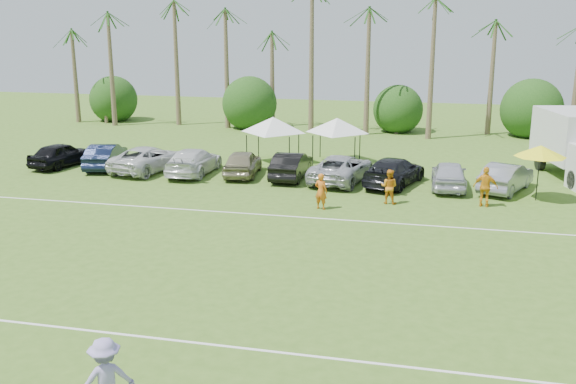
# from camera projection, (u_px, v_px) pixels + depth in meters

# --- Properties ---
(ground) EXTENTS (120.00, 120.00, 0.00)m
(ground) POSITION_uv_depth(u_px,v_px,m) (50.00, 367.00, 15.88)
(ground) COLOR #42661E
(ground) RESTS_ON ground
(field_lines) EXTENTS (80.00, 12.10, 0.01)m
(field_lines) POSITION_uv_depth(u_px,v_px,m) (176.00, 257.00, 23.42)
(field_lines) COLOR white
(field_lines) RESTS_ON ground
(palm_tree_0) EXTENTS (2.40, 2.40, 8.90)m
(palm_tree_0) POSITION_uv_depth(u_px,v_px,m) (68.00, 35.00, 54.64)
(palm_tree_0) COLOR brown
(palm_tree_0) RESTS_ON ground
(palm_tree_1) EXTENTS (2.40, 2.40, 9.90)m
(palm_tree_1) POSITION_uv_depth(u_px,v_px,m) (121.00, 24.00, 53.33)
(palm_tree_1) COLOR brown
(palm_tree_1) RESTS_ON ground
(palm_tree_2) EXTENTS (2.40, 2.40, 10.90)m
(palm_tree_2) POSITION_uv_depth(u_px,v_px,m) (177.00, 13.00, 52.02)
(palm_tree_2) COLOR brown
(palm_tree_2) RESTS_ON ground
(palm_tree_3) EXTENTS (2.40, 2.40, 11.90)m
(palm_tree_3) POSITION_uv_depth(u_px,v_px,m) (224.00, 2.00, 50.93)
(palm_tree_3) COLOR brown
(palm_tree_3) RESTS_ON ground
(palm_tree_4) EXTENTS (2.40, 2.40, 8.90)m
(palm_tree_4) POSITION_uv_depth(u_px,v_px,m) (273.00, 35.00, 50.71)
(palm_tree_4) COLOR brown
(palm_tree_4) RESTS_ON ground
(palm_tree_5) EXTENTS (2.40, 2.40, 9.90)m
(palm_tree_5) POSITION_uv_depth(u_px,v_px,m) (323.00, 24.00, 49.61)
(palm_tree_5) COLOR brown
(palm_tree_5) RESTS_ON ground
(palm_tree_6) EXTENTS (2.40, 2.40, 10.90)m
(palm_tree_6) POSITION_uv_depth(u_px,v_px,m) (375.00, 12.00, 48.52)
(palm_tree_6) COLOR brown
(palm_tree_6) RESTS_ON ground
(palm_tree_7) EXTENTS (2.40, 2.40, 11.90)m
(palm_tree_7) POSITION_uv_depth(u_px,v_px,m) (429.00, 0.00, 47.43)
(palm_tree_7) COLOR brown
(palm_tree_7) RESTS_ON ground
(palm_tree_8) EXTENTS (2.40, 2.40, 8.90)m
(palm_tree_8) POSITION_uv_depth(u_px,v_px,m) (497.00, 36.00, 46.99)
(palm_tree_8) COLOR brown
(palm_tree_8) RESTS_ON ground
(palm_tree_9) EXTENTS (2.40, 2.40, 9.90)m
(palm_tree_9) POSITION_uv_depth(u_px,v_px,m) (571.00, 24.00, 45.68)
(palm_tree_9) COLOR brown
(palm_tree_9) RESTS_ON ground
(bush_tree_0) EXTENTS (4.00, 4.00, 4.00)m
(bush_tree_0) POSITION_uv_depth(u_px,v_px,m) (111.00, 101.00, 56.35)
(bush_tree_0) COLOR brown
(bush_tree_0) RESTS_ON ground
(bush_tree_1) EXTENTS (4.00, 4.00, 4.00)m
(bush_tree_1) POSITION_uv_depth(u_px,v_px,m) (253.00, 105.00, 53.51)
(bush_tree_1) COLOR brown
(bush_tree_1) RESTS_ON ground
(bush_tree_2) EXTENTS (4.00, 4.00, 4.00)m
(bush_tree_2) POSITION_uv_depth(u_px,v_px,m) (398.00, 109.00, 50.89)
(bush_tree_2) COLOR brown
(bush_tree_2) RESTS_ON ground
(bush_tree_3) EXTENTS (4.00, 4.00, 4.00)m
(bush_tree_3) POSITION_uv_depth(u_px,v_px,m) (531.00, 113.00, 48.70)
(bush_tree_3) COLOR brown
(bush_tree_3) RESTS_ON ground
(sideline_player_a) EXTENTS (0.70, 0.56, 1.69)m
(sideline_player_a) POSITION_uv_depth(u_px,v_px,m) (321.00, 191.00, 29.41)
(sideline_player_a) COLOR orange
(sideline_player_a) RESTS_ON ground
(sideline_player_b) EXTENTS (0.90, 0.76, 1.66)m
(sideline_player_b) POSITION_uv_depth(u_px,v_px,m) (389.00, 187.00, 30.33)
(sideline_player_b) COLOR orange
(sideline_player_b) RESTS_ON ground
(sideline_player_c) EXTENTS (1.17, 0.65, 1.89)m
(sideline_player_c) POSITION_uv_depth(u_px,v_px,m) (486.00, 187.00, 29.78)
(sideline_player_c) COLOR orange
(sideline_player_c) RESTS_ON ground
(canopy_tent_left) EXTENTS (4.08, 4.08, 3.31)m
(canopy_tent_left) POSITION_uv_depth(u_px,v_px,m) (273.00, 117.00, 38.97)
(canopy_tent_left) COLOR black
(canopy_tent_left) RESTS_ON ground
(canopy_tent_right) EXTENTS (3.96, 3.96, 3.21)m
(canopy_tent_right) POSITION_uv_depth(u_px,v_px,m) (337.00, 118.00, 39.16)
(canopy_tent_right) COLOR black
(canopy_tent_right) RESTS_ON ground
(market_umbrella) EXTENTS (2.43, 2.43, 2.71)m
(market_umbrella) POSITION_uv_depth(u_px,v_px,m) (540.00, 151.00, 30.49)
(market_umbrella) COLOR black
(market_umbrella) RESTS_ON ground
(frisbee_player) EXTENTS (1.41, 1.27, 1.87)m
(frisbee_player) POSITION_uv_depth(u_px,v_px,m) (106.00, 379.00, 13.58)
(frisbee_player) COLOR #998DC8
(frisbee_player) RESTS_ON ground
(parked_car_0) EXTENTS (2.47, 4.55, 1.47)m
(parked_car_0) POSITION_uv_depth(u_px,v_px,m) (61.00, 154.00, 38.40)
(parked_car_0) COLOR black
(parked_car_0) RESTS_ON ground
(parked_car_1) EXTENTS (2.48, 4.69, 1.47)m
(parked_car_1) POSITION_uv_depth(u_px,v_px,m) (106.00, 156.00, 37.97)
(parked_car_1) COLOR #101933
(parked_car_1) RESTS_ON ground
(parked_car_2) EXTENTS (3.39, 5.65, 1.47)m
(parked_car_2) POSITION_uv_depth(u_px,v_px,m) (148.00, 159.00, 37.17)
(parked_car_2) COLOR silver
(parked_car_2) RESTS_ON ground
(parked_car_3) EXTENTS (2.08, 5.07, 1.47)m
(parked_car_3) POSITION_uv_depth(u_px,v_px,m) (194.00, 161.00, 36.46)
(parked_car_3) COLOR silver
(parked_car_3) RESTS_ON ground
(parked_car_4) EXTENTS (2.22, 4.48, 1.47)m
(parked_car_4) POSITION_uv_depth(u_px,v_px,m) (243.00, 163.00, 36.08)
(parked_car_4) COLOR gray
(parked_car_4) RESTS_ON ground
(parked_car_5) EXTENTS (1.57, 4.46, 1.47)m
(parked_car_5) POSITION_uv_depth(u_px,v_px,m) (291.00, 165.00, 35.39)
(parked_car_5) COLOR black
(parked_car_5) RESTS_ON ground
(parked_car_6) EXTENTS (3.32, 5.63, 1.47)m
(parked_car_6) POSITION_uv_depth(u_px,v_px,m) (341.00, 168.00, 34.65)
(parked_car_6) COLOR #A5A6AC
(parked_car_6) RESTS_ON ground
(parked_car_7) EXTENTS (3.46, 5.44, 1.47)m
(parked_car_7) POSITION_uv_depth(u_px,v_px,m) (394.00, 171.00, 33.94)
(parked_car_7) COLOR black
(parked_car_7) RESTS_ON ground
(parked_car_8) EXTENTS (1.81, 4.34, 1.47)m
(parked_car_8) POSITION_uv_depth(u_px,v_px,m) (449.00, 175.00, 33.16)
(parked_car_8) COLOR #B4B6C1
(parked_car_8) RESTS_ON ground
(parked_car_9) EXTENTS (3.17, 4.71, 1.47)m
(parked_car_9) POSITION_uv_depth(u_px,v_px,m) (506.00, 177.00, 32.65)
(parked_car_9) COLOR gray
(parked_car_9) RESTS_ON ground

